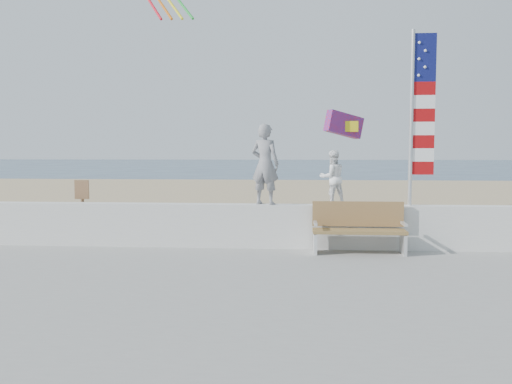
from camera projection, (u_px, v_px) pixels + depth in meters
The scene contains 10 objects.
ground at pixel (237, 278), 9.31m from camera, with size 220.00×220.00×0.00m, color #2D445A.
sand at pixel (266, 214), 18.25m from camera, with size 90.00×40.00×0.08m, color tan.
boardwalk at pixel (191, 361), 5.32m from camera, with size 50.00×12.40×0.10m, color #969591.
seawall at pixel (247, 226), 11.25m from camera, with size 30.00×0.35×0.90m, color silver.
adult at pixel (265, 164), 11.12m from camera, with size 0.60×0.40×1.66m, color gray.
child at pixel (332, 178), 11.04m from camera, with size 0.54×0.42×1.12m, color white.
bench at pixel (359, 227), 10.62m from camera, with size 1.80×0.57×1.00m.
flag at pixel (418, 110), 10.80m from camera, with size 0.50×0.08×3.50m.
parafoil_kite at pixel (345, 125), 12.67m from camera, with size 0.98×0.68×0.67m.
sign at pixel (82, 207), 11.97m from camera, with size 0.32×0.07×1.46m.
Camera 1 is at (1.03, -9.11, 2.21)m, focal length 38.00 mm.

